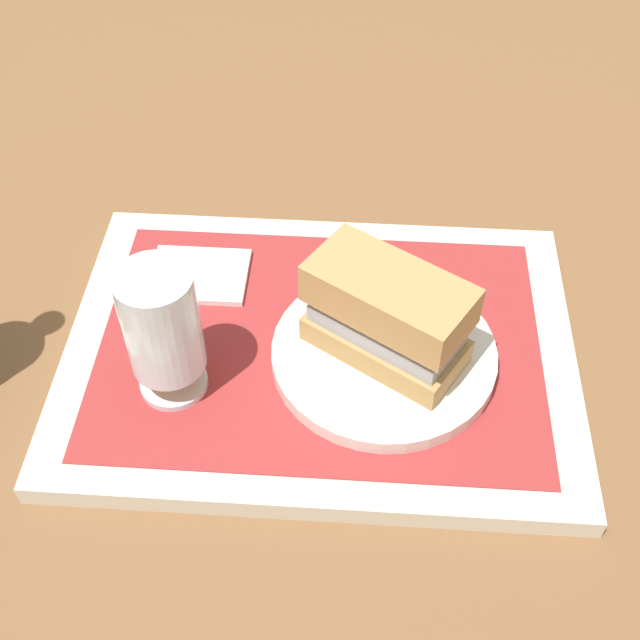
# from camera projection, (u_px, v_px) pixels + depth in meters

# --- Properties ---
(ground_plane) EXTENTS (3.00, 3.00, 0.00)m
(ground_plane) POSITION_uv_depth(u_px,v_px,m) (320.00, 358.00, 0.73)
(ground_plane) COLOR brown
(tray) EXTENTS (0.44, 0.32, 0.02)m
(tray) POSITION_uv_depth(u_px,v_px,m) (320.00, 351.00, 0.72)
(tray) COLOR beige
(tray) RESTS_ON ground_plane
(placemat) EXTENTS (0.38, 0.27, 0.00)m
(placemat) POSITION_uv_depth(u_px,v_px,m) (320.00, 343.00, 0.71)
(placemat) COLOR #9E2D2D
(placemat) RESTS_ON tray
(plate) EXTENTS (0.19, 0.19, 0.01)m
(plate) POSITION_uv_depth(u_px,v_px,m) (384.00, 354.00, 0.69)
(plate) COLOR silver
(plate) RESTS_ON placemat
(sandwich) EXTENTS (0.14, 0.12, 0.08)m
(sandwich) POSITION_uv_depth(u_px,v_px,m) (384.00, 313.00, 0.66)
(sandwich) COLOR tan
(sandwich) RESTS_ON plate
(beer_glass) EXTENTS (0.06, 0.06, 0.12)m
(beer_glass) POSITION_uv_depth(u_px,v_px,m) (162.00, 328.00, 0.63)
(beer_glass) COLOR silver
(beer_glass) RESTS_ON placemat
(napkin_folded) EXTENTS (0.09, 0.07, 0.01)m
(napkin_folded) POSITION_uv_depth(u_px,v_px,m) (199.00, 275.00, 0.76)
(napkin_folded) COLOR white
(napkin_folded) RESTS_ON placemat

